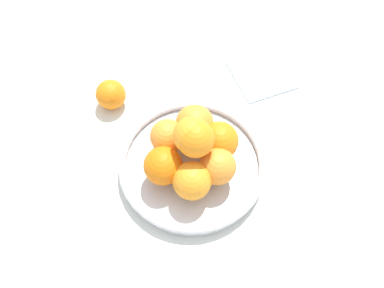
% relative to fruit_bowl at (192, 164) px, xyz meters
% --- Properties ---
extents(ground_plane, '(4.00, 4.00, 0.00)m').
position_rel_fruit_bowl_xyz_m(ground_plane, '(0.00, 0.00, -0.02)').
color(ground_plane, silver).
extents(fruit_bowl, '(0.30, 0.30, 0.03)m').
position_rel_fruit_bowl_xyz_m(fruit_bowl, '(0.00, 0.00, 0.00)').
color(fruit_bowl, silver).
rests_on(fruit_bowl, ground_plane).
extents(orange_pile, '(0.19, 0.19, 0.13)m').
position_rel_fruit_bowl_xyz_m(orange_pile, '(-0.00, -0.00, 0.07)').
color(orange_pile, orange).
rests_on(orange_pile, fruit_bowl).
extents(stray_orange, '(0.07, 0.07, 0.07)m').
position_rel_fruit_bowl_xyz_m(stray_orange, '(0.25, 0.02, 0.02)').
color(stray_orange, orange).
rests_on(stray_orange, ground_plane).
extents(napkin_folded, '(0.17, 0.17, 0.01)m').
position_rel_fruit_bowl_xyz_m(napkin_folded, '(0.07, -0.29, -0.01)').
color(napkin_folded, silver).
rests_on(napkin_folded, ground_plane).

